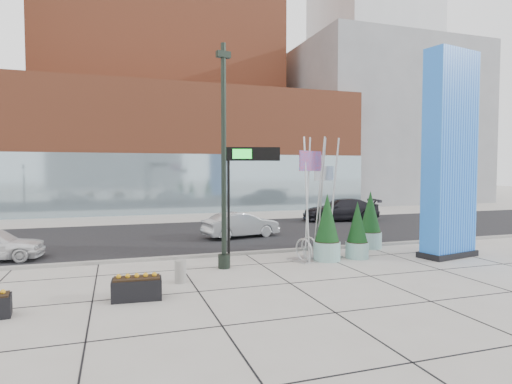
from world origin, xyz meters
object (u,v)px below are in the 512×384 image
object	(u,v)px
lamp_post	(224,177)
car_silver_mid	(241,225)
public_art_sculpture	(316,227)
overhead_street_sign	(247,164)
concrete_bollard	(180,271)
blue_pylon	(450,158)

from	to	relation	value
lamp_post	car_silver_mid	world-z (taller)	lamp_post
public_art_sculpture	overhead_street_sign	world-z (taller)	public_art_sculpture
lamp_post	car_silver_mid	bearing A→B (deg)	68.71
concrete_bollard	overhead_street_sign	xyz separation A→B (m)	(3.09, 2.59, 3.56)
concrete_bollard	car_silver_mid	distance (m)	9.43
concrete_bollard	blue_pylon	bearing A→B (deg)	3.22
public_art_sculpture	car_silver_mid	xyz separation A→B (m)	(-1.39, 6.26, -0.64)
lamp_post	overhead_street_sign	bearing A→B (deg)	40.15
blue_pylon	public_art_sculpture	size ratio (longest dim) A/B	1.71
car_silver_mid	blue_pylon	bearing A→B (deg)	-150.11
blue_pylon	car_silver_mid	world-z (taller)	blue_pylon
overhead_street_sign	car_silver_mid	size ratio (longest dim) A/B	1.10
blue_pylon	concrete_bollard	bearing A→B (deg)	171.59
lamp_post	concrete_bollard	distance (m)	3.87
blue_pylon	car_silver_mid	size ratio (longest dim) A/B	2.07
public_art_sculpture	blue_pylon	bearing A→B (deg)	-33.99
lamp_post	blue_pylon	bearing A→B (deg)	-5.50
blue_pylon	car_silver_mid	xyz separation A→B (m)	(-6.88, 7.66, -3.47)
lamp_post	public_art_sculpture	bearing A→B (deg)	6.82
lamp_post	overhead_street_sign	distance (m)	1.70
concrete_bollard	lamp_post	bearing A→B (deg)	39.96
blue_pylon	overhead_street_sign	xyz separation A→B (m)	(-8.28, 1.95, -0.23)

